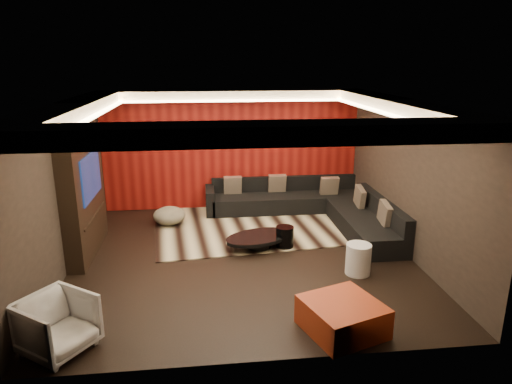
{
  "coord_description": "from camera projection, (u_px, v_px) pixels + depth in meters",
  "views": [
    {
      "loc": [
        -0.65,
        -7.62,
        3.47
      ],
      "look_at": [
        0.3,
        0.6,
        1.05
      ],
      "focal_mm": 32.0,
      "sensor_mm": 36.0,
      "label": 1
    }
  ],
  "objects": [
    {
      "name": "cove_right",
      "position": [
        379.0,
        112.0,
        7.84
      ],
      "size": [
        0.08,
        4.8,
        0.04
      ],
      "primitive_type": "cube",
      "color": "#FFD899",
      "rests_on": "ground"
    },
    {
      "name": "tv_surround",
      "position": [
        84.0,
        195.0,
        8.26
      ],
      "size": [
        0.3,
        2.0,
        2.2
      ],
      "primitive_type": "cube",
      "color": "black",
      "rests_on": "ground"
    },
    {
      "name": "sectional_sofa",
      "position": [
        313.0,
        208.0,
        10.2
      ],
      "size": [
        3.65,
        3.5,
        0.75
      ],
      "color": "black",
      "rests_on": "floor"
    },
    {
      "name": "ceiling",
      "position": [
        242.0,
        100.0,
        7.52
      ],
      "size": [
        6.0,
        6.0,
        0.02
      ],
      "primitive_type": "cube",
      "color": "silver",
      "rests_on": "ground"
    },
    {
      "name": "soffit_left",
      "position": [
        73.0,
        110.0,
        7.26
      ],
      "size": [
        0.6,
        4.8,
        0.22
      ],
      "primitive_type": "cube",
      "color": "silver",
      "rests_on": "ground"
    },
    {
      "name": "tv_shelf",
      "position": [
        95.0,
        215.0,
        8.39
      ],
      "size": [
        0.04,
        1.6,
        0.04
      ],
      "primitive_type": "cube",
      "color": "black",
      "rests_on": "ground"
    },
    {
      "name": "white_side_table",
      "position": [
        358.0,
        259.0,
        7.6
      ],
      "size": [
        0.47,
        0.47,
        0.52
      ],
      "primitive_type": "cylinder",
      "rotation": [
        0.0,
        0.0,
        0.15
      ],
      "color": "silver",
      "rests_on": "floor"
    },
    {
      "name": "wall_left",
      "position": [
        63.0,
        188.0,
        7.58
      ],
      "size": [
        0.02,
        6.0,
        2.8
      ],
      "primitive_type": "cube",
      "color": "black",
      "rests_on": "ground"
    },
    {
      "name": "soffit_right",
      "position": [
        398.0,
        106.0,
        7.85
      ],
      "size": [
        0.6,
        4.8,
        0.22
      ],
      "primitive_type": "cube",
      "color": "silver",
      "rests_on": "ground"
    },
    {
      "name": "throw_pillows",
      "position": [
        313.0,
        192.0,
        10.15
      ],
      "size": [
        3.04,
        2.79,
        0.5
      ],
      "color": "tan",
      "rests_on": "sectional_sofa"
    },
    {
      "name": "floor",
      "position": [
        243.0,
        257.0,
        8.31
      ],
      "size": [
        6.0,
        6.0,
        0.02
      ],
      "primitive_type": "cube",
      "color": "black",
      "rests_on": "ground"
    },
    {
      "name": "tv_screen",
      "position": [
        91.0,
        176.0,
        8.18
      ],
      "size": [
        0.04,
        1.3,
        0.8
      ],
      "primitive_type": "cube",
      "color": "black",
      "rests_on": "ground"
    },
    {
      "name": "drum_stool",
      "position": [
        285.0,
        237.0,
        8.67
      ],
      "size": [
        0.44,
        0.44,
        0.4
      ],
      "primitive_type": "cylinder",
      "rotation": [
        0.0,
        0.0,
        0.36
      ],
      "color": "black",
      "rests_on": "rug"
    },
    {
      "name": "rug",
      "position": [
        250.0,
        225.0,
        9.86
      ],
      "size": [
        4.27,
        3.38,
        0.02
      ],
      "primitive_type": "cube",
      "rotation": [
        0.0,
        0.0,
        0.1
      ],
      "color": "#BEB38B",
      "rests_on": "floor"
    },
    {
      "name": "wall_right",
      "position": [
        408.0,
        178.0,
        8.25
      ],
      "size": [
        0.02,
        6.0,
        2.8
      ],
      "primitive_type": "cube",
      "color": "black",
      "rests_on": "ground"
    },
    {
      "name": "orange_ottoman",
      "position": [
        342.0,
        317.0,
        6.01
      ],
      "size": [
        1.18,
        1.18,
        0.41
      ],
      "primitive_type": "cube",
      "rotation": [
        0.0,
        0.0,
        0.34
      ],
      "color": "maroon",
      "rests_on": "floor"
    },
    {
      "name": "soffit_front",
      "position": [
        263.0,
        133.0,
        4.98
      ],
      "size": [
        6.0,
        0.6,
        0.22
      ],
      "primitive_type": "cube",
      "color": "silver",
      "rests_on": "ground"
    },
    {
      "name": "cove_left",
      "position": [
        96.0,
        115.0,
        7.32
      ],
      "size": [
        0.08,
        4.8,
        0.04
      ],
      "primitive_type": "cube",
      "color": "#FFD899",
      "rests_on": "ground"
    },
    {
      "name": "soffit_back",
      "position": [
        232.0,
        95.0,
        10.13
      ],
      "size": [
        6.0,
        0.6,
        0.22
      ],
      "primitive_type": "cube",
      "color": "silver",
      "rests_on": "ground"
    },
    {
      "name": "cove_back",
      "position": [
        233.0,
        101.0,
        9.83
      ],
      "size": [
        4.8,
        0.08,
        0.04
      ],
      "primitive_type": "cube",
      "color": "#FFD899",
      "rests_on": "ground"
    },
    {
      "name": "wall_back",
      "position": [
        232.0,
        150.0,
        10.78
      ],
      "size": [
        6.0,
        0.02,
        2.8
      ],
      "primitive_type": "cube",
      "color": "black",
      "rests_on": "ground"
    },
    {
      "name": "armchair",
      "position": [
        57.0,
        325.0,
        5.55
      ],
      "size": [
        1.09,
        1.08,
        0.72
      ],
      "primitive_type": "imported",
      "rotation": [
        0.0,
        0.0,
        0.95
      ],
      "color": "silver",
      "rests_on": "floor"
    },
    {
      "name": "red_feature_wall",
      "position": [
        232.0,
        150.0,
        10.75
      ],
      "size": [
        5.98,
        0.05,
        2.78
      ],
      "primitive_type": "cube",
      "color": "#6B0C0A",
      "rests_on": "ground"
    },
    {
      "name": "striped_pouf",
      "position": [
        169.0,
        216.0,
        9.86
      ],
      "size": [
        0.83,
        0.83,
        0.38
      ],
      "primitive_type": "ellipsoid",
      "rotation": [
        0.0,
        0.0,
        -0.24
      ],
      "color": "beige",
      "rests_on": "rug"
    },
    {
      "name": "cove_front",
      "position": [
        260.0,
        136.0,
        5.33
      ],
      "size": [
        4.8,
        0.08,
        0.04
      ],
      "primitive_type": "cube",
      "color": "#FFD899",
      "rests_on": "ground"
    },
    {
      "name": "coffee_table",
      "position": [
        259.0,
        241.0,
        8.68
      ],
      "size": [
        1.71,
        1.71,
        0.22
      ],
      "primitive_type": "cylinder",
      "rotation": [
        0.0,
        0.0,
        0.37
      ],
      "color": "black",
      "rests_on": "rug"
    }
  ]
}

